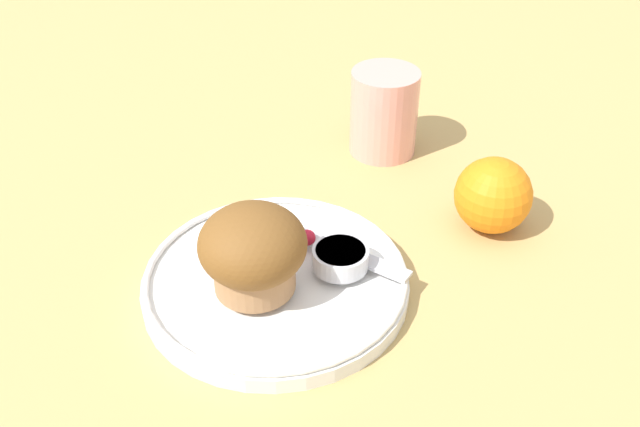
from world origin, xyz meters
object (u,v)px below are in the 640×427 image
(butter_knife, at_px, (323,243))
(orange_fruit, at_px, (493,195))
(muffin, at_px, (250,249))
(juice_glass, at_px, (384,112))

(butter_knife, distance_m, orange_fruit, 0.17)
(muffin, height_order, juice_glass, same)
(muffin, distance_m, butter_knife, 0.08)
(butter_knife, relative_size, juice_glass, 1.80)
(butter_knife, bearing_deg, juice_glass, 104.35)
(muffin, xyz_separation_m, juice_glass, (-0.07, 0.26, -0.01))
(muffin, bearing_deg, juice_glass, 105.37)
(muffin, bearing_deg, butter_knife, 83.44)
(muffin, distance_m, juice_glass, 0.27)
(orange_fruit, height_order, juice_glass, juice_glass)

